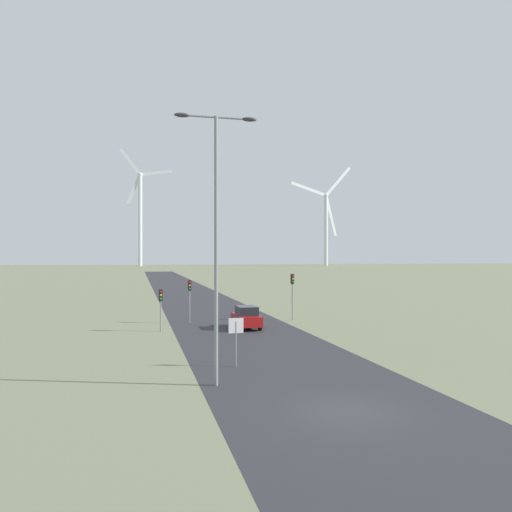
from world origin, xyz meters
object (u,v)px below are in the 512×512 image
Objects in this scene: stop_sign_near at (236,333)px; car_approaching at (246,317)px; wind_turbine_center at (326,220)px; streetlamp at (216,220)px; traffic_light_post_near_left at (161,300)px; traffic_light_post_mid_left at (190,292)px; traffic_light_post_near_right at (292,286)px; wind_turbine_left at (140,211)px.

car_approaching is (3.51, 13.44, -0.91)m from stop_sign_near.
streetlamp is at bearing -112.55° from wind_turbine_center.
traffic_light_post_near_left is 5.05m from traffic_light_post_mid_left.
wind_turbine_left reaches higher than traffic_light_post_near_right.
traffic_light_post_near_left is at bearing -162.18° from traffic_light_post_near_right.
stop_sign_near is 0.04× the size of wind_turbine_center.
wind_turbine_left reaches higher than wind_turbine_center.
wind_turbine_left is 105.23m from wind_turbine_center.
traffic_light_post_near_right reaches higher than stop_sign_near.
traffic_light_post_near_left is 244.47m from wind_turbine_left.
traffic_light_post_near_left is (-1.70, 17.01, -5.14)m from streetlamp.
wind_turbine_left is 1.11× the size of wind_turbine_center.
wind_turbine_left reaches higher than car_approaching.
wind_turbine_center is (97.67, 230.64, 25.26)m from car_approaching.
streetlamp is 0.19× the size of wind_turbine_left.
stop_sign_near is 0.04× the size of wind_turbine_left.
traffic_light_post_mid_left is (-9.30, 0.40, -0.35)m from traffic_light_post_near_right.
traffic_light_post_near_right is 0.07× the size of wind_turbine_left.
stop_sign_near is at bearing -87.94° from traffic_light_post_mid_left.
streetlamp is 17.85m from traffic_light_post_near_left.
traffic_light_post_near_left is 0.80× the size of car_approaching.
traffic_light_post_near_right is at bearing 37.00° from car_approaching.
streetlamp reaches higher than traffic_light_post_near_left.
wind_turbine_left is (-11.91, 239.01, 27.34)m from traffic_light_post_near_right.
traffic_light_post_near_right is 0.07× the size of wind_turbine_center.
traffic_light_post_near_right is at bearing 17.82° from traffic_light_post_near_left.
traffic_light_post_mid_left reaches higher than traffic_light_post_near_left.
wind_turbine_center reaches higher than car_approaching.
wind_turbine_left is (-2.60, 238.60, 27.69)m from traffic_light_post_mid_left.
car_approaching is at bearing -112.95° from wind_turbine_center.
wind_turbine_left is at bearing 90.72° from stop_sign_near.
streetlamp is at bearing -89.64° from wind_turbine_left.
streetlamp is 3.01× the size of car_approaching.
wind_turbine_center is (104.51, 230.61, 23.76)m from traffic_light_post_near_left.
stop_sign_near is at bearing -116.58° from traffic_light_post_near_right.
traffic_light_post_mid_left is 6.24m from car_approaching.
streetlamp is at bearing -116.25° from traffic_light_post_near_right.
streetlamp is 18.95m from car_approaching.
car_approaching is (6.84, -0.03, -1.51)m from traffic_light_post_near_left.
wind_turbine_left is at bearing 90.63° from traffic_light_post_mid_left.
traffic_light_post_near_left is at bearing 179.78° from car_approaching.
streetlamp is 6.94m from stop_sign_near.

